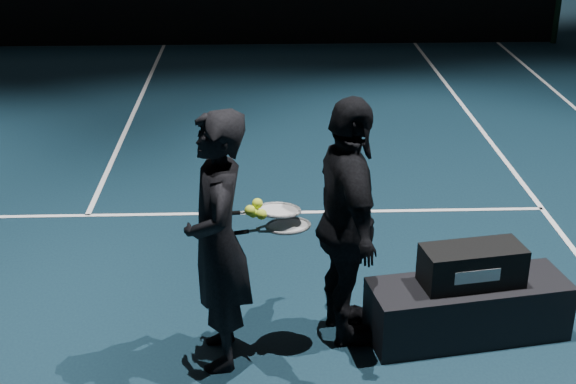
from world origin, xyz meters
name	(u,v)px	position (x,y,z in m)	size (l,w,h in m)	color
floor	(164,46)	(0.00, 0.00, 0.00)	(36.00, 36.00, 0.00)	black
court_lines	(164,46)	(0.00, 0.00, 0.00)	(10.98, 23.78, 0.01)	white
net_post_right	(558,9)	(6.40, 0.00, 0.55)	(0.10, 0.10, 1.10)	black
net_mesh	(162,18)	(0.00, 0.00, 0.45)	(12.80, 0.02, 0.86)	black
player_bench	(468,309)	(2.93, -8.37, 0.20)	(1.33, 0.44, 0.40)	black
racket_bag	(472,266)	(2.93, -8.37, 0.53)	(0.67, 0.28, 0.27)	black
bag_signature	(478,277)	(2.93, -8.52, 0.53)	(0.31, 0.00, 0.09)	white
player_a	(218,242)	(1.29, -8.57, 0.84)	(0.61, 0.40, 1.68)	black
player_b	(348,224)	(2.11, -8.34, 0.84)	(0.98, 0.41, 1.68)	black
racket_lower	(288,226)	(1.72, -8.45, 0.88)	(0.68, 0.22, 0.03)	black
racket_upper	(279,210)	(1.67, -8.43, 0.98)	(0.68, 0.22, 0.03)	black
tennis_balls	(257,210)	(1.53, -8.50, 1.01)	(0.12, 0.10, 0.12)	#AACF2B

